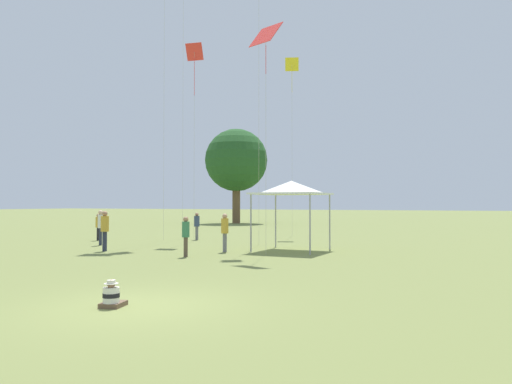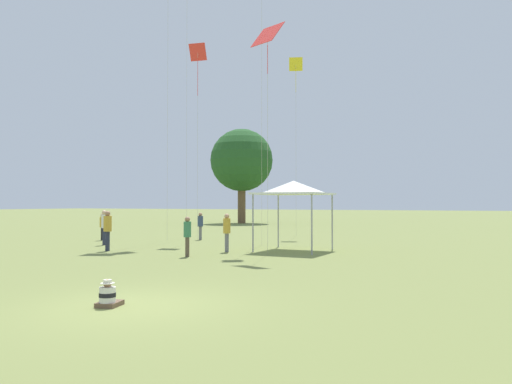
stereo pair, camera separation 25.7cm
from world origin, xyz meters
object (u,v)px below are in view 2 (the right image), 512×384
(person_standing_0, at_px, (104,224))
(kite_8, at_px, (198,59))
(person_standing_6, at_px, (187,233))
(seated_toddler, at_px, (108,296))
(person_standing_5, at_px, (200,224))
(kite_1, at_px, (296,71))
(person_standing_4, at_px, (227,229))
(distant_tree_1, at_px, (242,161))
(kite_5, at_px, (268,39))
(person_standing_3, at_px, (102,224))
(canopy_tent, at_px, (294,188))
(person_standing_2, at_px, (108,227))

(person_standing_0, xyz_separation_m, kite_8, (3.11, 4.20, 9.41))
(person_standing_6, distance_m, kite_8, 12.57)
(seated_toddler, distance_m, person_standing_5, 19.30)
(kite_1, height_order, kite_8, kite_1)
(person_standing_0, relative_size, kite_8, 0.16)
(person_standing_0, xyz_separation_m, person_standing_6, (7.06, -2.95, -0.14))
(person_standing_4, bearing_deg, kite_1, 56.03)
(kite_1, distance_m, distant_tree_1, 21.83)
(kite_1, relative_size, kite_5, 1.21)
(person_standing_3, distance_m, kite_1, 16.07)
(person_standing_6, bearing_deg, canopy_tent, 119.37)
(seated_toddler, height_order, person_standing_0, person_standing_0)
(person_standing_6, height_order, kite_5, kite_5)
(kite_1, distance_m, kite_5, 12.45)
(canopy_tent, bearing_deg, person_standing_6, -125.18)
(person_standing_3, distance_m, person_standing_6, 11.00)
(person_standing_3, xyz_separation_m, person_standing_5, (5.04, 2.80, 0.03))
(seated_toddler, xyz_separation_m, canopy_tent, (-0.85, 13.35, 2.67))
(kite_8, distance_m, distant_tree_1, 26.17)
(person_standing_0, distance_m, person_standing_2, 3.39)
(person_standing_5, bearing_deg, person_standing_4, 151.08)
(seated_toddler, height_order, person_standing_4, person_standing_4)
(person_standing_6, relative_size, kite_1, 0.14)
(person_standing_2, height_order, kite_8, kite_8)
(seated_toddler, height_order, distant_tree_1, distant_tree_1)
(kite_5, bearing_deg, distant_tree_1, -175.26)
(person_standing_6, height_order, kite_1, kite_1)
(person_standing_2, bearing_deg, kite_1, -42.69)
(person_standing_2, bearing_deg, kite_8, -31.94)
(seated_toddler, height_order, person_standing_2, person_standing_2)
(person_standing_3, distance_m, distant_tree_1, 26.74)
(kite_1, xyz_separation_m, kite_5, (3.14, -11.91, -1.80))
(person_standing_4, bearing_deg, seated_toddler, -112.90)
(kite_8, height_order, distant_tree_1, kite_8)
(person_standing_4, xyz_separation_m, canopy_tent, (2.49, 1.89, 1.86))
(person_standing_5, relative_size, person_standing_6, 0.99)
(person_standing_0, height_order, person_standing_6, person_standing_0)
(canopy_tent, xyz_separation_m, kite_8, (-6.98, 2.85, 7.65))
(person_standing_4, distance_m, kite_5, 8.53)
(person_standing_3, distance_m, kite_5, 15.10)
(person_standing_2, distance_m, distant_tree_1, 32.48)
(person_standing_5, relative_size, distant_tree_1, 0.16)
(seated_toddler, relative_size, kite_1, 0.05)
(distant_tree_1, bearing_deg, kite_5, -61.36)
(person_standing_6, relative_size, distant_tree_1, 0.16)
(kite_5, distance_m, kite_8, 8.31)
(person_standing_2, bearing_deg, seated_toddler, -163.98)
(person_standing_5, xyz_separation_m, kite_5, (7.09, -6.10, 8.34))
(person_standing_0, xyz_separation_m, person_standing_4, (7.60, -0.55, -0.09))
(person_standing_2, distance_m, person_standing_3, 6.95)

